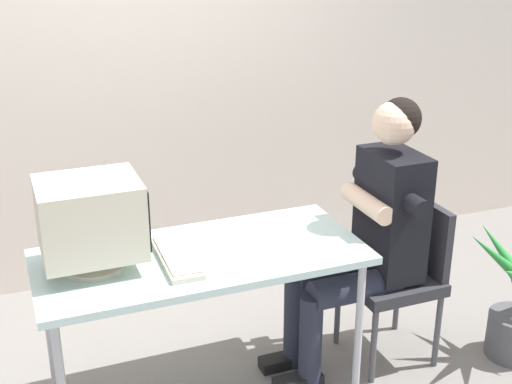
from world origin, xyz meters
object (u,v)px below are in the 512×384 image
at_px(keyboard, 176,257).
at_px(office_chair, 400,269).
at_px(person_seated, 370,229).
at_px(desk, 202,265).
at_px(crt_monitor, 91,219).

relative_size(keyboard, office_chair, 0.53).
distance_m(keyboard, person_seated, 0.95).
bearing_deg(desk, crt_monitor, 175.42).
relative_size(desk, keyboard, 3.26).
xyz_separation_m(keyboard, person_seated, (0.95, 0.00, -0.03)).
bearing_deg(keyboard, office_chair, 0.24).
xyz_separation_m(desk, crt_monitor, (-0.45, 0.04, 0.28)).
relative_size(keyboard, person_seated, 0.32).
distance_m(desk, crt_monitor, 0.53).
bearing_deg(office_chair, person_seated, 180.00).
relative_size(office_chair, person_seated, 0.61).
bearing_deg(keyboard, desk, 10.02).
bearing_deg(crt_monitor, office_chair, -2.01).
height_order(desk, office_chair, office_chair).
xyz_separation_m(crt_monitor, person_seated, (1.28, -0.05, -0.24)).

